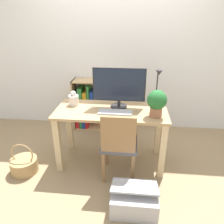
{
  "coord_description": "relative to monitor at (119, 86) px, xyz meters",
  "views": [
    {
      "loc": [
        0.25,
        -2.33,
        1.75
      ],
      "look_at": [
        0.0,
        0.1,
        0.65
      ],
      "focal_mm": 35.0,
      "sensor_mm": 36.0,
      "label": 1
    }
  ],
  "objects": [
    {
      "name": "desk_lamp",
      "position": [
        0.44,
        0.01,
        0.03
      ],
      "size": [
        0.1,
        0.19,
        0.47
      ],
      "color": "#2D2D33",
      "rests_on": "desk"
    },
    {
      "name": "storage_box",
      "position": [
        0.22,
        -0.84,
        -0.87
      ],
      "size": [
        0.45,
        0.41,
        0.28
      ],
      "color": "#B2B2B7",
      "rests_on": "ground_plane"
    },
    {
      "name": "ground_plane",
      "position": [
        -0.08,
        -0.1,
        -0.98
      ],
      "size": [
        10.0,
        10.0,
        0.0
      ],
      "primitive_type": "plane",
      "color": "#997F5B"
    },
    {
      "name": "bookshelf",
      "position": [
        -0.49,
        0.79,
        -0.58
      ],
      "size": [
        0.9,
        0.28,
        0.81
      ],
      "color": "tan",
      "rests_on": "ground_plane"
    },
    {
      "name": "keyboard",
      "position": [
        -0.03,
        -0.18,
        -0.25
      ],
      "size": [
        0.39,
        0.15,
        0.02
      ],
      "color": "#B2B2B7",
      "rests_on": "desk"
    },
    {
      "name": "monitor",
      "position": [
        0.0,
        0.0,
        0.0
      ],
      "size": [
        0.62,
        0.2,
        0.47
      ],
      "color": "#232326",
      "rests_on": "desk"
    },
    {
      "name": "chair",
      "position": [
        0.04,
        -0.4,
        -0.53
      ],
      "size": [
        0.4,
        0.4,
        0.83
      ],
      "rotation": [
        0.0,
        0.0,
        0.16
      ],
      "color": "#4C4C51",
      "rests_on": "ground_plane"
    },
    {
      "name": "basket",
      "position": [
        -1.1,
        -0.42,
        -0.89
      ],
      "size": [
        0.32,
        0.32,
        0.38
      ],
      "color": "tan",
      "rests_on": "ground_plane"
    },
    {
      "name": "desk",
      "position": [
        -0.08,
        -0.1,
        -0.41
      ],
      "size": [
        1.31,
        0.6,
        0.72
      ],
      "color": "tan",
      "rests_on": "ground_plane"
    },
    {
      "name": "wall_back",
      "position": [
        -0.08,
        0.96,
        0.32
      ],
      "size": [
        8.0,
        0.05,
        2.6
      ],
      "color": "white",
      "rests_on": "ground_plane"
    },
    {
      "name": "vase",
      "position": [
        -0.56,
        0.01,
        -0.19
      ],
      "size": [
        0.12,
        0.12,
        0.18
      ],
      "color": "silver",
      "rests_on": "desk"
    },
    {
      "name": "potted_plant",
      "position": [
        0.42,
        -0.23,
        -0.09
      ],
      "size": [
        0.21,
        0.21,
        0.3
      ],
      "color": "#9E6647",
      "rests_on": "desk"
    }
  ]
}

